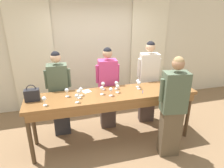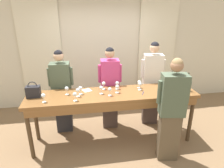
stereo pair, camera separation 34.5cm
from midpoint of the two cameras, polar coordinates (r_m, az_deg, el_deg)
ground_plane at (r=4.08m, az=-2.25°, el=-15.64°), size 18.00×18.00×0.00m
wall_back at (r=5.11m, az=-7.06°, el=9.32°), size 12.00×0.06×2.80m
curtain_panel_left at (r=5.06m, az=-23.50°, el=6.96°), size 0.97×0.03×2.69m
curtain_panel_right at (r=5.45m, az=8.54°, el=9.42°), size 0.97×0.03×2.69m
tasting_bar at (r=3.59m, az=-2.38°, el=-4.23°), size 3.03×0.67×1.00m
wine_bottle at (r=3.94m, az=17.49°, el=0.65°), size 0.08×0.08×0.34m
handbag at (r=3.57m, az=-24.50°, el=-2.86°), size 0.23×0.13×0.28m
wine_glass_front_left at (r=3.43m, az=-3.23°, el=-1.72°), size 0.07×0.07×0.15m
wine_glass_front_mid at (r=3.50m, az=-11.72°, el=-1.67°), size 0.07×0.07×0.15m
wine_glass_front_right at (r=3.81m, az=4.83°, el=0.69°), size 0.07×0.07×0.15m
wine_glass_center_left at (r=3.27m, az=-13.05°, el=-3.51°), size 0.07×0.07×0.15m
wine_glass_center_mid at (r=3.42m, az=-12.37°, el=-2.31°), size 0.07×0.07×0.15m
wine_glass_center_right at (r=3.69m, az=-5.27°, el=-0.05°), size 0.07×0.07×0.15m
wine_glass_back_left at (r=3.52m, az=-15.58°, el=-1.89°), size 0.07×0.07×0.15m
wine_glass_back_mid at (r=3.49m, az=-5.77°, el=-1.34°), size 0.07×0.07×0.15m
wine_glass_back_right at (r=3.71m, az=-1.39°, el=0.15°), size 0.07×0.07×0.15m
wine_glass_near_host at (r=3.32m, az=-21.67°, el=-4.08°), size 0.07×0.07×0.15m
wine_glass_by_bottle at (r=3.72m, az=5.12°, el=0.14°), size 0.07×0.07×0.15m
wine_glass_by_handbag at (r=3.55m, az=-1.21°, el=-0.86°), size 0.07×0.07×0.15m
napkin at (r=3.69m, az=-10.00°, el=-2.13°), size 0.19×0.19×0.00m
pen at (r=3.63m, az=6.12°, el=-2.28°), size 0.07×0.12×0.01m
guest_olive_jacket at (r=4.03m, az=-17.20°, el=-2.79°), size 0.48×0.27×1.71m
guest_pink_top at (r=4.08m, az=-3.66°, el=-1.29°), size 0.48×0.28×1.73m
guest_cream_sweater at (r=4.32m, az=8.05°, el=0.55°), size 0.50×0.29×1.81m
host_pouring at (r=3.37m, az=14.20°, el=-6.76°), size 0.51×0.30×1.77m
potted_plant at (r=5.75m, az=13.84°, el=-1.01°), size 0.29×0.29×0.63m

